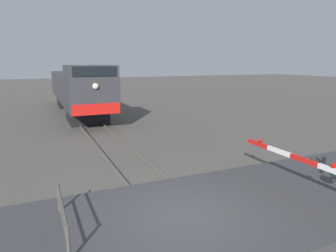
{
  "coord_description": "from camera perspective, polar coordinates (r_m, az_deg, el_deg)",
  "views": [
    {
      "loc": [
        -3.28,
        -6.41,
        4.05
      ],
      "look_at": [
        0.99,
        3.18,
        1.86
      ],
      "focal_mm": 32.26,
      "sensor_mm": 36.0,
      "label": 1
    }
  ],
  "objects": [
    {
      "name": "road_surface",
      "position": [
        8.22,
        2.83,
        -17.05
      ],
      "size": [
        36.0,
        4.92,
        0.17
      ],
      "primitive_type": "cube",
      "color": "#38383A",
      "rests_on": "ground_plane"
    },
    {
      "name": "locomotive",
      "position": [
        25.6,
        -16.66,
        6.75
      ],
      "size": [
        2.95,
        16.15,
        3.93
      ],
      "color": "black",
      "rests_on": "ground_plane"
    },
    {
      "name": "rail_track_right",
      "position": [
        8.54,
        7.31,
        -16.05
      ],
      "size": [
        0.08,
        80.0,
        0.15
      ],
      "primitive_type": "cube",
      "color": "#59544C",
      "rests_on": "ground_plane"
    },
    {
      "name": "rail_track_left",
      "position": [
        7.97,
        -2.02,
        -18.13
      ],
      "size": [
        0.08,
        80.0,
        0.15
      ],
      "primitive_type": "cube",
      "color": "#59544C",
      "rests_on": "ground_plane"
    },
    {
      "name": "ground_plane",
      "position": [
        8.26,
        2.82,
        -17.56
      ],
      "size": [
        160.0,
        160.0,
        0.0
      ],
      "primitive_type": "plane",
      "color": "#514C47"
    },
    {
      "name": "guard_railing",
      "position": [
        7.64,
        -19.26,
        -15.63
      ],
      "size": [
        0.08,
        2.35,
        0.95
      ],
      "color": "#4C4742",
      "rests_on": "ground_plane"
    }
  ]
}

